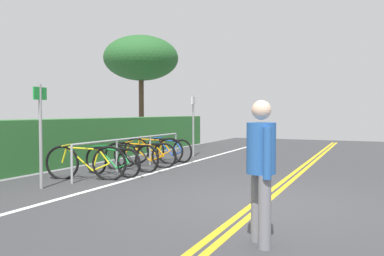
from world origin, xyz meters
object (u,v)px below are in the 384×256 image
Objects in this scene: bicycle_4 at (153,151)px; sign_post_near at (40,125)px; pedestrian at (261,163)px; tree_mid at (141,59)px; bicycle_2 at (131,157)px; sign_post_far at (193,119)px; bike_rack at (135,145)px; bicycle_1 at (112,161)px; bicycle_0 at (86,163)px; bicycle_3 at (145,155)px; bicycle_5 at (169,150)px.

bicycle_4 is 4.23m from sign_post_near.
tree_mid is (11.63, 8.70, 3.04)m from pedestrian.
pedestrian reaches higher than bicycle_2.
bicycle_4 is at bearing -1.04° from sign_post_near.
sign_post_far is (7.70, 4.27, 0.32)m from pedestrian.
sign_post_far is (3.21, -0.23, 0.62)m from bike_rack.
sign_post_near is (-3.04, 0.16, 0.61)m from bike_rack.
bicycle_2 is 0.85× the size of sign_post_near.
bicycle_1 is at bearing -152.51° from tree_mid.
sign_post_near reaches higher than bicycle_0.
bicycle_3 is at bearing 1.23° from bicycle_1.
bicycle_2 is 2.82m from sign_post_near.
pedestrian is (-6.28, -4.45, 0.57)m from bicycle_5.
bicycle_2 is 6.02m from pedestrian.
bike_rack is 0.49m from bicycle_2.
bicycle_0 is at bearing 172.89° from bicycle_2.
bike_rack is 2.80× the size of bicycle_2.
bicycle_0 is 0.35× the size of tree_mid.
bicycle_3 is at bearing -166.76° from bicycle_4.
sign_post_far is (2.88, -0.13, 0.90)m from bicycle_3.
bicycle_0 is 2.97m from bicycle_4.
bicycle_2 reaches higher than bicycle_3.
sign_post_far reaches higher than pedestrian.
bicycle_2 is at bearing -177.34° from bicycle_3.
bicycle_5 is at bearing 2.22° from bicycle_2.
sign_post_far is (5.08, -0.28, 0.86)m from bicycle_0.
bicycle_3 is (0.72, 0.03, -0.01)m from bicycle_2.
bicycle_4 is (0.77, 0.18, 0.04)m from bicycle_3.
bike_rack is 2.36× the size of sign_post_far.
pedestrian is at bearing -134.86° from bike_rack.
bicycle_0 is at bearing -155.33° from tree_mid.
bicycle_2 is 0.72m from bicycle_3.
pedestrian reaches higher than bicycle_3.
bicycle_5 is at bearing -2.42° from sign_post_near.
bicycle_1 is at bearing -173.53° from bike_rack.
bicycle_0 is 1.03× the size of bicycle_2.
bicycle_1 is 0.85× the size of sign_post_near.
pedestrian is (-3.31, -4.37, 0.58)m from bicycle_1.
tree_mid is at bearing 29.88° from bicycle_2.
tree_mid is at bearing 24.67° from bicycle_0.
bicycle_1 is 1.00× the size of bicycle_4.
sign_post_near is at bearing 72.87° from pedestrian.
bicycle_3 is 1.46m from bicycle_5.
sign_post_far reaches higher than bicycle_1.
bicycle_4 is 0.34× the size of tree_mid.
sign_post_near reaches higher than pedestrian.
bicycle_1 is at bearing -178.39° from bicycle_5.
tree_mid is (3.94, 4.43, 2.72)m from sign_post_far.
bicycle_1 is 0.99× the size of bicycle_2.
bicycle_4 is at bearing 0.54° from bicycle_0.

